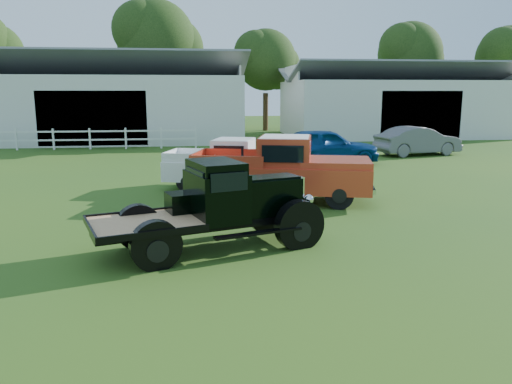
{
  "coord_description": "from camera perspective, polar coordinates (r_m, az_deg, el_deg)",
  "views": [
    {
      "loc": [
        -1.13,
        -9.42,
        3.19
      ],
      "look_at": [
        0.2,
        1.2,
        1.05
      ],
      "focal_mm": 35.0,
      "sensor_mm": 36.0,
      "label": 1
    }
  ],
  "objects": [
    {
      "name": "tree_e",
      "position": [
        49.54,
        26.69,
        11.94
      ],
      "size": [
        5.7,
        5.7,
        9.5
      ],
      "primitive_type": null,
      "color": "black",
      "rests_on": "ground"
    },
    {
      "name": "shed_left",
      "position": [
        35.9,
        -16.83,
        10.21
      ],
      "size": [
        18.8,
        10.2,
        5.6
      ],
      "primitive_type": null,
      "color": "silver",
      "rests_on": "ground"
    },
    {
      "name": "shed_right",
      "position": [
        39.44,
        15.66,
        10.04
      ],
      "size": [
        16.8,
        9.2,
        5.2
      ],
      "primitive_type": null,
      "color": "silver",
      "rests_on": "ground"
    },
    {
      "name": "misc_car_grey",
      "position": [
        27.21,
        18.01,
        5.57
      ],
      "size": [
        4.67,
        2.4,
        1.47
      ],
      "primitive_type": "imported",
      "rotation": [
        0.0,
        0.0,
        1.77
      ],
      "color": "#5C5C61",
      "rests_on": "ground"
    },
    {
      "name": "white_pickup",
      "position": [
        16.68,
        -2.86,
        3.15
      ],
      "size": [
        4.81,
        2.94,
        1.65
      ],
      "primitive_type": null,
      "rotation": [
        0.0,
        0.0,
        -0.29
      ],
      "color": "white",
      "rests_on": "ground"
    },
    {
      "name": "tree_d",
      "position": [
        47.48,
        17.07,
        13.01
      ],
      "size": [
        6.0,
        6.0,
        10.0
      ],
      "primitive_type": null,
      "color": "black",
      "rests_on": "ground"
    },
    {
      "name": "fence_rail",
      "position": [
        30.32,
        -20.31,
        5.71
      ],
      "size": [
        14.2,
        0.16,
        1.2
      ],
      "primitive_type": null,
      "color": "white",
      "rests_on": "ground"
    },
    {
      "name": "tree_b",
      "position": [
        43.59,
        -11.27,
        14.46
      ],
      "size": [
        6.9,
        6.9,
        11.5
      ],
      "primitive_type": null,
      "color": "black",
      "rests_on": "ground"
    },
    {
      "name": "misc_car_blue",
      "position": [
        22.7,
        7.87,
        5.19
      ],
      "size": [
        4.88,
        2.17,
        1.63
      ],
      "primitive_type": "imported",
      "rotation": [
        0.0,
        0.0,
        1.62
      ],
      "color": "navy",
      "rests_on": "ground"
    },
    {
      "name": "ground",
      "position": [
        10.01,
        -0.28,
        -7.28
      ],
      "size": [
        120.0,
        120.0,
        0.0
      ],
      "primitive_type": "plane",
      "color": "#294F1A"
    },
    {
      "name": "tree_c",
      "position": [
        42.88,
        1.11,
        13.05
      ],
      "size": [
        5.4,
        5.4,
        9.0
      ],
      "primitive_type": null,
      "color": "black",
      "rests_on": "ground"
    },
    {
      "name": "vintage_flatbed",
      "position": [
        10.26,
        -5.01,
        -1.54
      ],
      "size": [
        4.96,
        3.19,
        1.83
      ],
      "primitive_type": null,
      "rotation": [
        0.0,
        0.0,
        0.32
      ],
      "color": "black",
      "rests_on": "ground"
    },
    {
      "name": "red_pickup",
      "position": [
        14.77,
        2.91,
        2.68
      ],
      "size": [
        5.71,
        3.35,
        1.96
      ],
      "primitive_type": null,
      "rotation": [
        0.0,
        0.0,
        -0.25
      ],
      "color": "red",
      "rests_on": "ground"
    }
  ]
}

